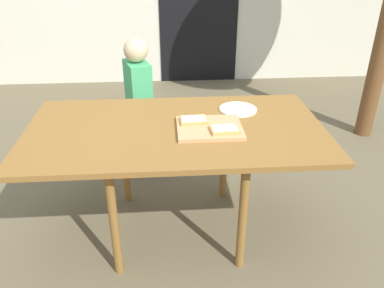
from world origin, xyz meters
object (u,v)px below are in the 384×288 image
plate_white_right (238,109)px  child_left (139,101)px  cutting_board (209,128)px  pizza_slice_far_left (194,120)px  dining_table (176,137)px  pizza_slice_near_right (224,129)px

plate_white_right → child_left: child_left is taller
cutting_board → pizza_slice_far_left: (-0.08, 0.06, 0.02)m
dining_table → cutting_board: size_ratio=4.66×
pizza_slice_near_right → pizza_slice_far_left: bearing=140.0°
pizza_slice_near_right → plate_white_right: (0.12, 0.31, -0.02)m
dining_table → pizza_slice_far_left: 0.13m
pizza_slice_far_left → dining_table: bearing=-167.7°
dining_table → plate_white_right: (0.37, 0.21, 0.06)m
pizza_slice_near_right → pizza_slice_far_left: (-0.15, 0.12, 0.00)m
plate_white_right → dining_table: bearing=-151.0°
cutting_board → pizza_slice_near_right: 0.10m
child_left → cutting_board: bearing=-61.1°
dining_table → plate_white_right: bearing=29.0°
pizza_slice_far_left → plate_white_right: bearing=34.1°
dining_table → pizza_slice_near_right: 0.28m
cutting_board → dining_table: bearing=167.5°
pizza_slice_far_left → plate_white_right: 0.33m
pizza_slice_near_right → cutting_board: bearing=137.8°
pizza_slice_far_left → plate_white_right: size_ratio=0.67×
pizza_slice_far_left → child_left: child_left is taller
plate_white_right → pizza_slice_near_right: bearing=-112.1°
dining_table → child_left: bearing=108.3°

